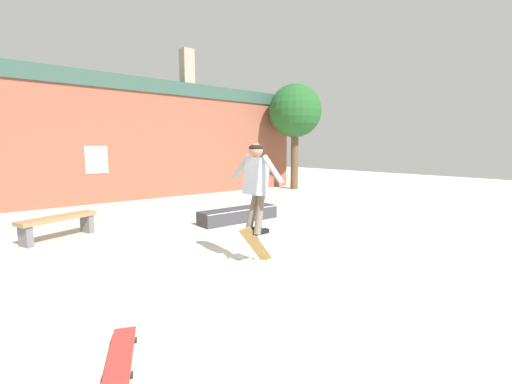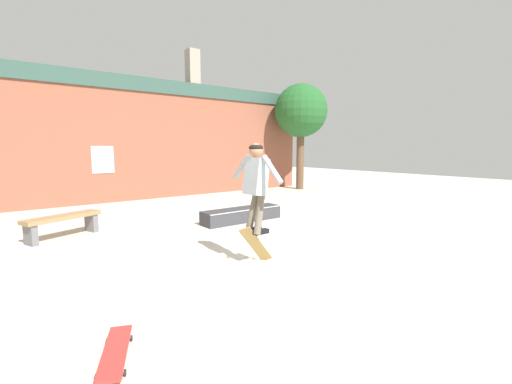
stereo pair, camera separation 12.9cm
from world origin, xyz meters
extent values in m
plane|color=beige|center=(0.00, 0.00, 0.00)|extent=(40.00, 40.00, 0.00)
cube|color=#93513D|center=(0.00, 8.51, 1.90)|extent=(15.98, 0.40, 3.79)
cube|color=#335147|center=(0.00, 8.51, 4.04)|extent=(16.78, 0.52, 0.50)
cube|color=gray|center=(2.82, 8.51, 4.93)|extent=(0.44, 0.44, 1.29)
cube|color=#99B7C6|center=(-0.67, 8.30, 1.46)|extent=(0.70, 0.02, 0.90)
cylinder|color=brown|center=(7.34, 7.15, 1.30)|extent=(0.33, 0.33, 2.60)
sphere|color=#235B28|center=(7.34, 7.15, 3.47)|extent=(2.31, 2.31, 2.31)
cube|color=#99754C|center=(-2.53, 4.13, 0.44)|extent=(1.54, 0.91, 0.08)
cube|color=slate|center=(-3.11, 3.90, 0.20)|extent=(0.23, 0.35, 0.40)
cube|color=slate|center=(-1.94, 4.37, 0.20)|extent=(0.23, 0.35, 0.40)
cube|color=#38383D|center=(1.32, 3.18, 0.17)|extent=(2.15, 0.53, 0.34)
cube|color=#B7B7BC|center=(1.32, 2.92, 0.33)|extent=(2.15, 0.04, 0.02)
cube|color=#9EA8B2|center=(-0.39, 0.38, 1.41)|extent=(0.31, 0.35, 0.59)
sphere|color=#A37556|center=(-0.39, 0.38, 1.82)|extent=(0.22, 0.22, 0.21)
ellipsoid|color=black|center=(-0.39, 0.38, 1.85)|extent=(0.23, 0.23, 0.12)
cylinder|color=#6B6051|center=(-0.39, 0.47, 0.85)|extent=(0.25, 0.15, 0.67)
cube|color=black|center=(-0.36, 0.47, 0.55)|extent=(0.26, 0.11, 0.07)
cylinder|color=#6B6051|center=(-0.38, 0.30, 0.85)|extent=(0.25, 0.16, 0.67)
cube|color=black|center=(-0.35, 0.30, 0.55)|extent=(0.26, 0.11, 0.07)
cylinder|color=#9EA8B2|center=(-0.40, 0.75, 1.54)|extent=(0.10, 0.42, 0.42)
cylinder|color=#9EA8B2|center=(-0.37, 0.01, 1.54)|extent=(0.10, 0.42, 0.42)
cube|color=#AD894C|center=(-0.35, 0.44, 0.32)|extent=(0.61, 0.21, 0.68)
cylinder|color=silver|center=(-0.11, 0.39, 0.19)|extent=(0.07, 0.05, 0.08)
cylinder|color=silver|center=(-0.22, 0.56, 0.12)|extent=(0.07, 0.05, 0.08)
cylinder|color=silver|center=(-0.42, 0.36, 0.57)|extent=(0.07, 0.05, 0.08)
cylinder|color=silver|center=(-0.53, 0.54, 0.49)|extent=(0.07, 0.05, 0.08)
cube|color=red|center=(-2.87, -0.79, 0.07)|extent=(0.52, 0.86, 0.02)
cylinder|color=black|center=(-2.87, -1.07, 0.03)|extent=(0.04, 0.06, 0.05)
cylinder|color=black|center=(-3.07, -0.99, 0.03)|extent=(0.04, 0.06, 0.05)
cylinder|color=black|center=(-2.66, -0.58, 0.03)|extent=(0.04, 0.06, 0.05)
cylinder|color=black|center=(-2.86, -0.50, 0.03)|extent=(0.04, 0.06, 0.05)
camera|label=1|loc=(-3.70, -3.69, 1.86)|focal=24.00mm
camera|label=2|loc=(-3.60, -3.77, 1.86)|focal=24.00mm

